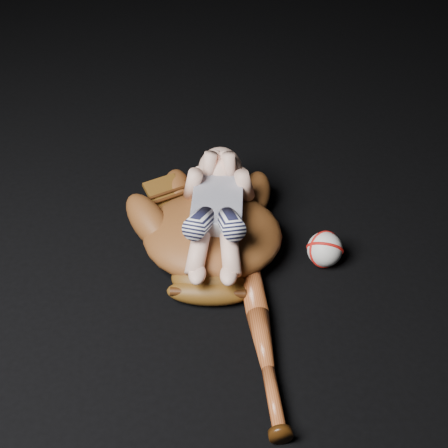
% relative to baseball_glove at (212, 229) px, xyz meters
% --- Properties ---
extents(baseball_glove, '(0.42, 0.47, 0.14)m').
position_rel_baseball_glove_xyz_m(baseball_glove, '(0.00, 0.00, 0.00)').
color(baseball_glove, '#5D2F13').
rests_on(baseball_glove, ground).
extents(newborn_baby, '(0.21, 0.40, 0.16)m').
position_rel_baseball_glove_xyz_m(newborn_baby, '(0.01, -0.01, 0.06)').
color(newborn_baby, '#EAB097').
rests_on(newborn_baby, baseball_glove).
extents(baseball_bat, '(0.08, 0.50, 0.05)m').
position_rel_baseball_glove_xyz_m(baseball_bat, '(0.09, -0.24, -0.05)').
color(baseball_bat, '#93411C').
rests_on(baseball_bat, ground).
extents(baseball, '(0.09, 0.09, 0.08)m').
position_rel_baseball_glove_xyz_m(baseball, '(0.25, -0.05, -0.03)').
color(baseball, silver).
rests_on(baseball, ground).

